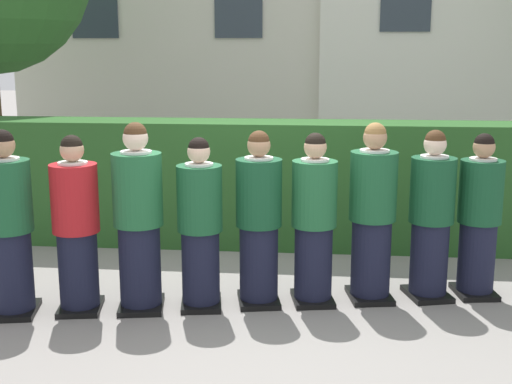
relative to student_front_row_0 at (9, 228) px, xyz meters
The scene contains 11 objects.
ground_plane 2.30m from the student_front_row_0, 12.04° to the left, with size 60.00×60.00×0.00m, color gray.
student_front_row_0 is the anchor object (origin of this frame).
student_in_red_blazer 0.57m from the student_front_row_0, 13.76° to the left, with size 0.44×0.53×1.59m.
student_front_row_2 1.11m from the student_front_row_0, 11.88° to the left, with size 0.47×0.54×1.69m.
student_front_row_3 1.66m from the student_front_row_0, 11.40° to the left, with size 0.42×0.52×1.55m.
student_front_row_4 2.19m from the student_front_row_0, 12.22° to the left, with size 0.45×0.52×1.60m.
student_front_row_5 2.69m from the student_front_row_0, 11.52° to the left, with size 0.44×0.51×1.58m.
student_front_row_6 3.24m from the student_front_row_0, 11.92° to the left, with size 0.46×0.53×1.66m.
student_front_row_7 3.80m from the student_front_row_0, 11.59° to the left, with size 0.47×0.53×1.59m.
student_front_row_8 4.27m from the student_front_row_0, 11.70° to the left, with size 0.41×0.52×1.55m.
hedge 3.19m from the student_front_row_0, 48.52° to the left, with size 10.02×0.70×1.47m.
Camera 1 is at (0.56, -6.00, 2.33)m, focal length 48.28 mm.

